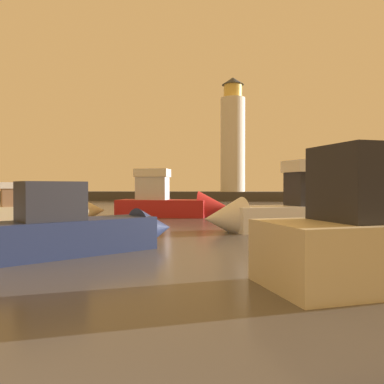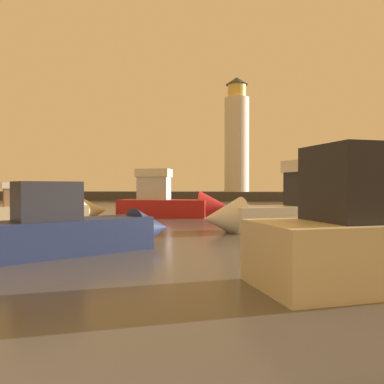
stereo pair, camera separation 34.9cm
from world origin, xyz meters
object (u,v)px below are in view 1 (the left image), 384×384
Objects in this scene: motorboat_0 at (93,228)px; motorboat_2 at (51,208)px; motorboat_5 at (176,203)px; motorboat_1 at (377,206)px; motorboat_4 at (284,209)px; lighthouse at (233,138)px.

motorboat_2 is at bearing 121.90° from motorboat_0.
motorboat_5 reaches higher than motorboat_0.
motorboat_1 is 0.89× the size of motorboat_4.
motorboat_5 is at bearing 87.98° from motorboat_0.
motorboat_0 is at bearing -58.10° from motorboat_2.
motorboat_1 is 0.92× the size of motorboat_5.
motorboat_2 is at bearing -155.16° from motorboat_5.
motorboat_4 reaches higher than motorboat_5.
motorboat_1 is 11.41m from motorboat_4.
motorboat_1 is 1.06× the size of motorboat_2.
motorboat_2 is at bearing -169.91° from motorboat_1.
lighthouse reaches higher than motorboat_5.
motorboat_0 is 14.13m from motorboat_2.
lighthouse is 40.61m from motorboat_2.
motorboat_4 is at bearing -16.76° from motorboat_2.
motorboat_0 is 0.79× the size of motorboat_2.
motorboat_0 is 10.60m from motorboat_4.
motorboat_2 is 0.87× the size of motorboat_5.
motorboat_5 is (8.02, 3.71, 0.23)m from motorboat_2.
lighthouse is at bearing 93.88° from motorboat_4.
motorboat_1 reaches higher than motorboat_2.
motorboat_5 is (-14.53, -0.30, 0.14)m from motorboat_1.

